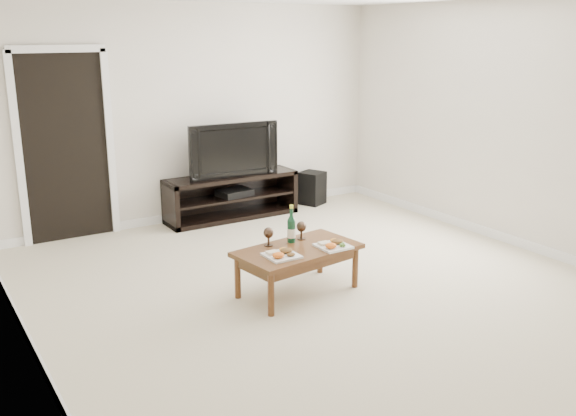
# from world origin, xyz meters

# --- Properties ---
(floor) EXTENTS (5.50, 5.50, 0.00)m
(floor) POSITION_xyz_m (0.00, 0.00, 0.00)
(floor) COLOR beige
(floor) RESTS_ON ground
(back_wall) EXTENTS (5.00, 0.04, 2.60)m
(back_wall) POSITION_xyz_m (0.00, 2.77, 1.30)
(back_wall) COLOR beige
(back_wall) RESTS_ON ground
(doorway) EXTENTS (0.90, 0.02, 2.05)m
(doorway) POSITION_xyz_m (-1.55, 2.73, 1.02)
(doorway) COLOR black
(doorway) RESTS_ON ground
(media_console) EXTENTS (1.68, 0.45, 0.55)m
(media_console) POSITION_xyz_m (0.35, 2.50, 0.28)
(media_console) COLOR black
(media_console) RESTS_ON ground
(television) EXTENTS (1.15, 0.22, 0.66)m
(television) POSITION_xyz_m (0.35, 2.50, 0.88)
(television) COLOR black
(television) RESTS_ON media_console
(av_receiver) EXTENTS (0.44, 0.35, 0.08)m
(av_receiver) POSITION_xyz_m (0.38, 2.48, 0.33)
(av_receiver) COLOR black
(av_receiver) RESTS_ON media_console
(subwoofer) EXTENTS (0.39, 0.39, 0.44)m
(subwoofer) POSITION_xyz_m (1.58, 2.53, 0.22)
(subwoofer) COLOR black
(subwoofer) RESTS_ON ground
(coffee_table) EXTENTS (1.16, 0.73, 0.42)m
(coffee_table) POSITION_xyz_m (-0.23, 0.07, 0.21)
(coffee_table) COLOR brown
(coffee_table) RESTS_ON ground
(plate_left) EXTENTS (0.27, 0.27, 0.07)m
(plate_left) POSITION_xyz_m (-0.47, -0.05, 0.45)
(plate_left) COLOR white
(plate_left) RESTS_ON coffee_table
(plate_right) EXTENTS (0.27, 0.27, 0.07)m
(plate_right) POSITION_xyz_m (0.05, -0.08, 0.45)
(plate_right) COLOR white
(plate_right) RESTS_ON coffee_table
(wine_bottle) EXTENTS (0.07, 0.07, 0.35)m
(wine_bottle) POSITION_xyz_m (-0.19, 0.23, 0.59)
(wine_bottle) COLOR #0F3920
(wine_bottle) RESTS_ON coffee_table
(goblet_left) EXTENTS (0.09, 0.09, 0.17)m
(goblet_left) POSITION_xyz_m (-0.42, 0.26, 0.51)
(goblet_left) COLOR #39291F
(goblet_left) RESTS_ON coffee_table
(goblet_right) EXTENTS (0.09, 0.09, 0.17)m
(goblet_right) POSITION_xyz_m (-0.07, 0.26, 0.51)
(goblet_right) COLOR #39291F
(goblet_right) RESTS_ON coffee_table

